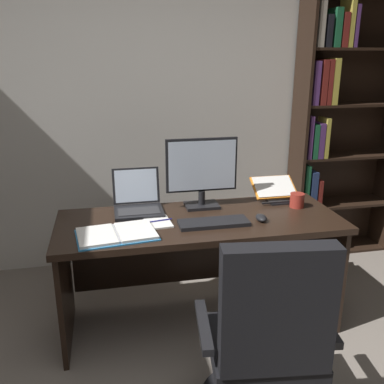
# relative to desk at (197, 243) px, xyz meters

# --- Properties ---
(wall_back) EXTENTS (5.27, 0.12, 2.82)m
(wall_back) POSITION_rel_desk_xyz_m (-0.09, 1.00, 0.87)
(wall_back) COLOR beige
(wall_back) RESTS_ON ground
(desk) EXTENTS (1.75, 0.68, 0.74)m
(desk) POSITION_rel_desk_xyz_m (0.00, 0.00, 0.00)
(desk) COLOR black
(desk) RESTS_ON ground
(bookshelf) EXTENTS (0.90, 0.29, 2.19)m
(bookshelf) POSITION_rel_desk_xyz_m (1.36, 0.78, 0.57)
(bookshelf) COLOR black
(bookshelf) RESTS_ON ground
(office_chair) EXTENTS (0.65, 0.60, 1.00)m
(office_chair) POSITION_rel_desk_xyz_m (0.11, -0.95, -0.12)
(office_chair) COLOR black
(office_chair) RESTS_ON ground
(monitor) EXTENTS (0.47, 0.16, 0.46)m
(monitor) POSITION_rel_desk_xyz_m (0.06, 0.14, 0.43)
(monitor) COLOR black
(monitor) RESTS_ON desk
(laptop) EXTENTS (0.31, 0.31, 0.26)m
(laptop) POSITION_rel_desk_xyz_m (-0.36, 0.14, 0.25)
(laptop) COLOR black
(laptop) RESTS_ON desk
(keyboard) EXTENTS (0.42, 0.15, 0.02)m
(keyboard) POSITION_rel_desk_xyz_m (0.06, -0.19, 0.21)
(keyboard) COLOR black
(keyboard) RESTS_ON desk
(computer_mouse) EXTENTS (0.06, 0.10, 0.04)m
(computer_mouse) POSITION_rel_desk_xyz_m (0.36, -0.19, 0.22)
(computer_mouse) COLOR black
(computer_mouse) RESTS_ON desk
(reading_stand_with_book) EXTENTS (0.30, 0.25, 0.14)m
(reading_stand_with_book) POSITION_rel_desk_xyz_m (0.59, 0.19, 0.27)
(reading_stand_with_book) COLOR black
(reading_stand_with_book) RESTS_ON desk
(open_binder) EXTENTS (0.47, 0.34, 0.02)m
(open_binder) POSITION_rel_desk_xyz_m (-0.52, -0.24, 0.21)
(open_binder) COLOR #2D84C6
(open_binder) RESTS_ON desk
(notepad) EXTENTS (0.17, 0.22, 0.01)m
(notepad) POSITION_rel_desk_xyz_m (-0.27, -0.09, 0.20)
(notepad) COLOR white
(notepad) RESTS_ON desk
(pen) EXTENTS (0.14, 0.03, 0.01)m
(pen) POSITION_rel_desk_xyz_m (-0.25, -0.09, 0.21)
(pen) COLOR navy
(pen) RESTS_ON notepad
(coffee_mug) EXTENTS (0.09, 0.09, 0.09)m
(coffee_mug) POSITION_rel_desk_xyz_m (0.68, 0.00, 0.25)
(coffee_mug) COLOR maroon
(coffee_mug) RESTS_ON desk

